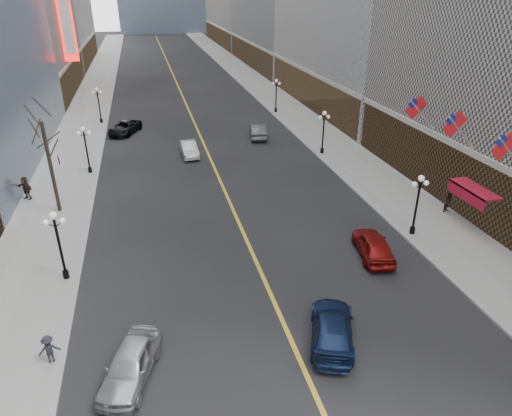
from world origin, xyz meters
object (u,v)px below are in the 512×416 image
car_nb_near (130,364)px  car_nb_mid (189,149)px  streetlamp_west_1 (58,239)px  streetlamp_east_1 (418,199)px  streetlamp_west_2 (86,145)px  car_nb_far (125,128)px  streetlamp_east_3 (276,92)px  car_sb_far (258,131)px  car_sb_mid (373,245)px  car_sb_near (332,328)px  streetlamp_west_3 (98,101)px  streetlamp_east_2 (324,128)px

car_nb_near → car_nb_mid: (5.89, 29.86, -0.07)m
streetlamp_west_1 → car_nb_near: streetlamp_west_1 is taller
streetlamp_east_1 → streetlamp_west_2: size_ratio=1.00×
car_nb_near → car_nb_mid: car_nb_near is taller
car_nb_far → streetlamp_west_2: bearing=-79.5°
streetlamp_east_1 → streetlamp_west_1: size_ratio=1.00×
streetlamp_east_3 → car_sb_far: streetlamp_east_3 is taller
car_sb_mid → car_sb_far: 27.30m
streetlamp_west_1 → car_sb_near: streetlamp_west_1 is taller
car_nb_near → streetlamp_west_1: bearing=132.9°
car_sb_mid → car_nb_mid: bearing=-56.5°
car_nb_mid → car_nb_far: 11.88m
streetlamp_east_3 → car_nb_far: size_ratio=0.84×
streetlamp_west_1 → streetlamp_west_2: bearing=90.0°
streetlamp_east_1 → streetlamp_east_3: 36.00m
streetlamp_west_2 → car_nb_mid: bearing=16.6°
streetlamp_east_1 → streetlamp_west_1: same height
streetlamp_east_3 → streetlamp_west_3: (-23.60, 0.00, 0.00)m
car_sb_far → streetlamp_west_1: bearing=64.0°
car_nb_mid → car_sb_mid: (9.72, -22.83, 0.08)m
streetlamp_west_1 → streetlamp_east_2: bearing=37.3°
streetlamp_east_3 → streetlamp_west_3: size_ratio=1.00×
car_sb_near → streetlamp_west_1: bearing=-11.2°
streetlamp_east_1 → streetlamp_west_2: 29.68m
car_nb_mid → car_nb_far: bearing=122.1°
streetlamp_east_3 → streetlamp_west_3: bearing=180.0°
streetlamp_west_3 → car_nb_mid: (9.80, -15.07, -2.17)m
car_nb_far → car_sb_far: size_ratio=1.10×
streetlamp_west_3 → car_sb_far: size_ratio=0.92×
car_nb_mid → car_sb_mid: car_sb_mid is taller
streetlamp_west_1 → streetlamp_west_2: 18.00m
car_sb_mid → car_sb_far: car_sb_mid is taller
streetlamp_east_2 → streetlamp_west_1: (-23.60, -18.00, 0.00)m
car_sb_near → car_sb_far: size_ratio=1.06×
streetlamp_east_1 → streetlamp_east_3: size_ratio=1.00×
car_nb_near → car_nb_far: bearing=110.5°
streetlamp_east_2 → streetlamp_east_3: size_ratio=1.00×
streetlamp_west_2 → car_sb_mid: (19.52, -19.90, -2.09)m
streetlamp_west_2 → car_sb_near: (13.80, -26.77, -2.14)m
streetlamp_west_2 → car_nb_mid: size_ratio=1.01×
car_nb_far → car_sb_near: bearing=-50.7°
streetlamp_west_3 → car_nb_far: size_ratio=0.84×
streetlamp_east_2 → car_nb_far: streetlamp_east_2 is taller
car_sb_near → car_sb_mid: bearing=-108.5°
streetlamp_east_1 → streetlamp_west_2: bearing=142.7°
car_sb_mid → car_sb_far: bearing=-77.2°
streetlamp_west_3 → streetlamp_west_2: bearing=-90.0°
streetlamp_west_1 → car_sb_near: size_ratio=0.87×
streetlamp_east_2 → car_sb_far: (-5.23, 7.37, -2.09)m
streetlamp_west_2 → car_sb_near: 30.20m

